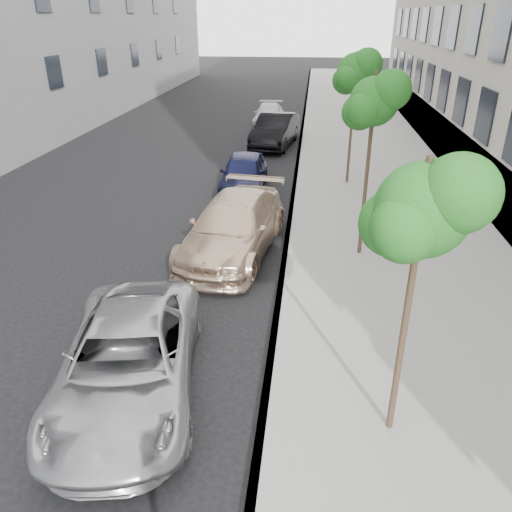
% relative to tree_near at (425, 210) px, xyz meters
% --- Properties ---
extents(ground, '(160.00, 160.00, 0.00)m').
position_rel_tree_near_xyz_m(ground, '(-3.23, -1.50, -3.80)').
color(ground, black).
rests_on(ground, ground).
extents(sidewalk, '(6.40, 72.00, 0.14)m').
position_rel_tree_near_xyz_m(sidewalk, '(1.07, 22.50, -3.73)').
color(sidewalk, gray).
rests_on(sidewalk, ground).
extents(curb, '(0.15, 72.00, 0.14)m').
position_rel_tree_near_xyz_m(curb, '(-2.05, 22.50, -3.73)').
color(curb, '#9E9B93').
rests_on(curb, ground).
extents(tree_near, '(1.62, 1.42, 4.46)m').
position_rel_tree_near_xyz_m(tree_near, '(0.00, 0.00, 0.00)').
color(tree_near, '#38281C').
rests_on(tree_near, sidewalk).
extents(tree_mid, '(1.57, 1.37, 4.79)m').
position_rel_tree_near_xyz_m(tree_mid, '(-0.00, 6.50, 0.35)').
color(tree_mid, '#38281C').
rests_on(tree_mid, sidewalk).
extents(tree_far, '(1.70, 1.50, 4.89)m').
position_rel_tree_near_xyz_m(tree_far, '(0.00, 13.00, 0.38)').
color(tree_far, '#38281C').
rests_on(tree_far, sidewalk).
extents(minivan, '(3.09, 5.25, 1.37)m').
position_rel_tree_near_xyz_m(minivan, '(-4.43, 0.48, -3.11)').
color(minivan, '#A2A3A6').
rests_on(minivan, ground).
extents(suv, '(2.83, 5.52, 1.53)m').
position_rel_tree_near_xyz_m(suv, '(-3.51, 6.41, -3.03)').
color(suv, '#C6A98D').
rests_on(suv, ground).
extents(sedan_blue, '(1.83, 4.18, 1.40)m').
position_rel_tree_near_xyz_m(sedan_blue, '(-3.94, 11.82, -3.10)').
color(sedan_blue, '#0F1233').
rests_on(sedan_blue, ground).
extents(sedan_black, '(2.34, 4.96, 1.57)m').
position_rel_tree_near_xyz_m(sedan_black, '(-3.33, 19.14, -3.01)').
color(sedan_black, black).
rests_on(sedan_black, ground).
extents(sedan_rear, '(1.83, 4.28, 1.23)m').
position_rel_tree_near_xyz_m(sedan_rear, '(-4.10, 24.25, -3.18)').
color(sedan_rear, '#AEAFB6').
rests_on(sedan_rear, ground).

